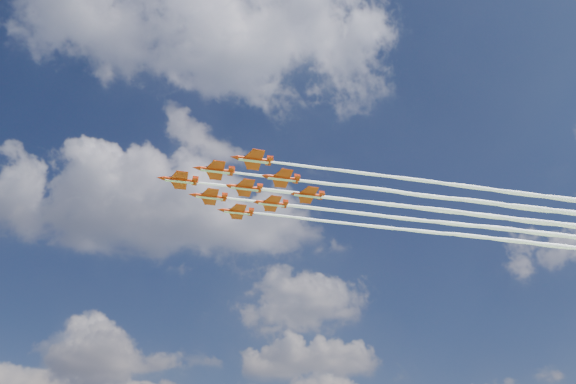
% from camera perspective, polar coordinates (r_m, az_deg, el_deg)
% --- Properties ---
extents(jet_lead, '(135.48, 20.83, 2.98)m').
position_cam_1_polar(jet_lead, '(178.45, 9.93, -1.20)').
color(jet_lead, red).
extents(jet_row2_port, '(135.48, 20.83, 2.98)m').
position_cam_1_polar(jet_row2_port, '(176.15, 13.76, -0.33)').
color(jet_row2_port, red).
extents(jet_row2_starb, '(135.48, 20.83, 2.98)m').
position_cam_1_polar(jet_row2_starb, '(188.26, 11.80, -2.62)').
color(jet_row2_starb, red).
extents(jet_row3_port, '(135.48, 20.83, 2.98)m').
position_cam_1_polar(jet_row3_port, '(174.69, 17.67, 0.57)').
color(jet_row3_port, red).
extents(jet_row3_centre, '(135.48, 20.83, 2.98)m').
position_cam_1_polar(jet_row3_centre, '(186.26, 15.45, -1.81)').
color(jet_row3_centre, red).
extents(jet_row3_starb, '(135.48, 20.83, 2.98)m').
position_cam_1_polar(jet_row3_starb, '(198.36, 13.48, -3.91)').
color(jet_row3_starb, red).
extents(jet_row4_port, '(135.48, 20.83, 2.98)m').
position_cam_1_polar(jet_row4_port, '(185.06, 19.15, -0.98)').
color(jet_row4_port, red).
extents(jet_row4_starb, '(135.48, 20.83, 2.98)m').
position_cam_1_polar(jet_row4_starb, '(196.63, 16.96, -3.15)').
color(jet_row4_starb, red).
extents(jet_tail, '(135.48, 20.83, 2.98)m').
position_cam_1_polar(jet_tail, '(195.67, 20.48, -2.36)').
color(jet_tail, red).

